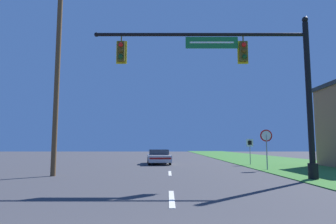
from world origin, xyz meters
TOP-DOWN VIEW (x-y plane):
  - grass_verge_right at (10.50, 30.00)m, footprint 10.00×110.00m
  - road_center_line at (0.00, 22.00)m, footprint 0.16×34.80m
  - signal_mast at (3.84, 10.75)m, footprint 10.21×0.47m
  - car_ahead at (-0.89, 22.62)m, footprint 2.21×4.72m
  - stop_sign at (6.12, 16.14)m, footprint 0.76×0.07m
  - route_sign_post at (6.49, 21.36)m, footprint 0.55×0.06m
  - utility_pole_near at (-5.92, 12.49)m, footprint 1.80×0.26m

SIDE VIEW (x-z plane):
  - road_center_line at x=0.00m, z-range 0.00..0.01m
  - grass_verge_right at x=10.50m, z-range 0.00..0.04m
  - car_ahead at x=-0.89m, z-range 0.01..1.20m
  - route_sign_post at x=6.49m, z-range 0.51..2.54m
  - stop_sign at x=6.12m, z-range 0.61..3.12m
  - signal_mast at x=3.84m, z-range 0.88..8.45m
  - utility_pole_near at x=-5.92m, z-range 0.16..11.01m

